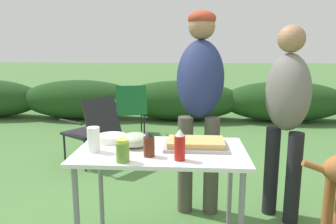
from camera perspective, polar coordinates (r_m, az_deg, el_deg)
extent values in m
ellipsoid|color=#1E4219|center=(6.78, -15.03, 2.13)|extent=(2.40, 0.90, 0.77)
ellipsoid|color=#1E4219|center=(6.42, 2.13, 2.03)|extent=(2.40, 0.90, 0.77)
ellipsoid|color=#1E4219|center=(6.67, 19.58, 1.73)|extent=(2.40, 0.90, 0.77)
cube|color=white|center=(2.16, -1.19, -6.85)|extent=(1.10, 0.64, 0.02)
cylinder|color=gray|center=(2.16, -15.56, -17.94)|extent=(0.04, 0.04, 0.71)
cylinder|color=gray|center=(2.62, -11.61, -12.39)|extent=(0.04, 0.04, 0.71)
cylinder|color=gray|center=(2.56, 10.70, -13.01)|extent=(0.04, 0.04, 0.71)
cube|color=#9E9EA3|center=(2.20, 4.86, -5.95)|extent=(0.42, 0.27, 0.02)
cube|color=tan|center=(2.19, 4.87, -5.25)|extent=(0.37, 0.23, 0.04)
cylinder|color=white|center=(2.36, -9.77, -4.54)|extent=(0.21, 0.21, 0.05)
ellipsoid|color=#ADBC99|center=(2.21, -5.83, -4.85)|extent=(0.20, 0.20, 0.10)
cylinder|color=white|center=(2.14, -12.82, -4.69)|extent=(0.08, 0.08, 0.16)
cylinder|color=olive|center=(1.93, -7.91, -6.97)|extent=(0.08, 0.08, 0.11)
cylinder|color=#D1CC47|center=(1.91, -7.96, -5.04)|extent=(0.07, 0.07, 0.02)
cylinder|color=#562314|center=(2.01, -3.31, -6.06)|extent=(0.07, 0.07, 0.12)
cone|color=black|center=(1.99, -3.34, -3.92)|extent=(0.06, 0.06, 0.03)
cylinder|color=red|center=(1.94, 2.06, -6.29)|extent=(0.06, 0.06, 0.15)
cone|color=white|center=(1.91, 2.08, -3.57)|extent=(0.06, 0.06, 0.04)
cylinder|color=#4C473D|center=(2.82, 3.02, -9.18)|extent=(0.13, 0.13, 0.83)
cylinder|color=#4C473D|center=(2.81, 7.54, -9.32)|extent=(0.13, 0.13, 0.83)
ellipsoid|color=navy|center=(2.78, 5.65, 5.95)|extent=(0.43, 0.54, 0.73)
sphere|color=#936B4C|center=(2.90, 5.90, 14.63)|extent=(0.23, 0.23, 0.23)
ellipsoid|color=#993823|center=(2.90, 5.93, 15.88)|extent=(0.24, 0.24, 0.14)
cylinder|color=black|center=(2.93, 17.53, -9.79)|extent=(0.12, 0.12, 0.75)
cylinder|color=black|center=(2.83, 20.98, -10.78)|extent=(0.12, 0.12, 0.75)
ellipsoid|color=slate|center=(2.71, 20.12, 3.23)|extent=(0.45, 0.45, 0.61)
sphere|color=#936B4C|center=(2.69, 20.71, 11.84)|extent=(0.21, 0.21, 0.21)
cylinder|color=#9E5B2D|center=(2.68, 26.07, -15.00)|extent=(0.08, 0.08, 0.53)
cylinder|color=#9E5B2D|center=(2.42, 24.39, -8.76)|extent=(0.19, 0.05, 0.11)
cube|color=#19602D|center=(5.32, -6.58, 0.06)|extent=(0.56, 0.56, 0.03)
cube|color=#19602D|center=(5.01, -6.37, 2.04)|extent=(0.49, 0.28, 0.44)
cylinder|color=black|center=(5.16, -8.56, -2.56)|extent=(0.02, 0.02, 0.38)
cylinder|color=black|center=(5.19, -4.14, -2.38)|extent=(0.02, 0.02, 0.38)
cylinder|color=black|center=(5.55, -8.77, -1.61)|extent=(0.02, 0.02, 0.38)
cylinder|color=black|center=(5.58, -4.66, -1.44)|extent=(0.02, 0.02, 0.38)
cylinder|color=black|center=(5.28, -9.11, 1.84)|extent=(0.13, 0.41, 0.02)
cylinder|color=black|center=(5.31, -4.15, 2.01)|extent=(0.13, 0.41, 0.02)
cube|color=#232328|center=(4.10, -13.84, -3.50)|extent=(0.64, 0.64, 0.03)
cube|color=#232328|center=(3.83, -11.44, -0.88)|extent=(0.40, 0.47, 0.44)
cylinder|color=black|center=(3.88, -14.23, -7.33)|extent=(0.02, 0.02, 0.38)
cylinder|color=black|center=(4.12, -9.79, -6.07)|extent=(0.02, 0.02, 0.38)
cylinder|color=black|center=(4.20, -17.56, -6.12)|extent=(0.02, 0.02, 0.38)
cylinder|color=black|center=(4.42, -13.25, -5.04)|extent=(0.02, 0.02, 0.38)
cylinder|color=black|center=(3.93, -16.61, -1.65)|extent=(0.35, 0.26, 0.02)
cylinder|color=black|center=(4.20, -11.46, -0.60)|extent=(0.35, 0.26, 0.02)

